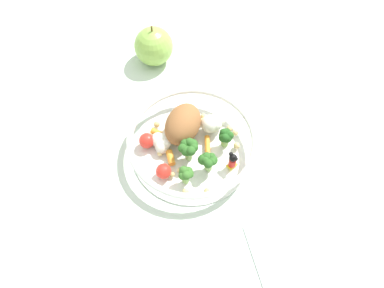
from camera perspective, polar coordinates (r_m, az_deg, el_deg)
The scene contains 4 objects.
ground_plane at distance 0.72m, azimuth 0.42°, elevation 0.36°, with size 2.40×2.40×0.00m, color silver.
food_container at distance 0.69m, azimuth -0.18°, elevation 0.68°, with size 0.23×0.23×0.07m.
loose_apple at distance 0.83m, azimuth -5.65°, elevation 14.09°, with size 0.08×0.08×0.09m.
folded_napkin at distance 0.65m, azimuth 15.84°, elevation -15.80°, with size 0.15×0.14×0.01m, color white.
Camera 1 is at (-0.23, -0.31, 0.61)m, focal length 36.36 mm.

